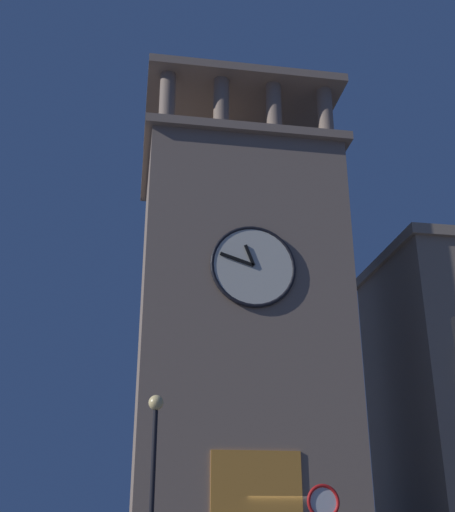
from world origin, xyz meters
name	(u,v)px	position (x,y,z in m)	size (l,w,h in m)	color
clocktower	(239,333)	(0.94, -2.33, 9.15)	(9.00, 7.37, 23.20)	gray
street_lamp	(154,450)	(4.69, 5.15, 3.57)	(0.44, 0.44, 5.12)	black
no_horn_sign	(324,510)	(0.94, 8.76, 1.98)	(0.78, 0.14, 2.55)	black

